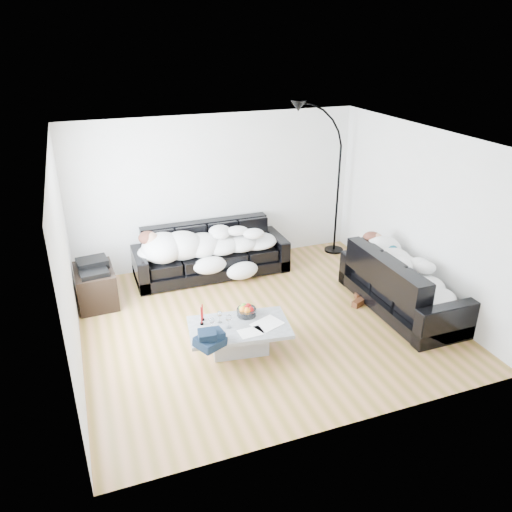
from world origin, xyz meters
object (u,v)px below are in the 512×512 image
object	(u,v)px
candle_right	(203,313)
stereo	(93,266)
sofa_back	(211,251)
wine_glass_c	(229,321)
coffee_table	(239,338)
fruit_bowl	(247,310)
wine_glass_a	(220,317)
candle_left	(201,316)
wine_glass_b	(212,324)
av_cabinet	(96,286)
shoes	(361,299)
sleeper_right	(405,270)
sleeper_back	(211,240)
floor_lamp	(338,188)
sofa_right	(403,282)

from	to	relation	value
candle_right	stereo	size ratio (longest dim) A/B	0.53
sofa_back	wine_glass_c	xyz separation A→B (m)	(-0.41, -2.31, 0.05)
coffee_table	fruit_bowl	xyz separation A→B (m)	(0.17, 0.21, 0.27)
wine_glass_a	candle_left	distance (m)	0.24
wine_glass_a	wine_glass_b	world-z (taller)	wine_glass_b
sofa_back	wine_glass_b	xyz separation A→B (m)	(-0.62, -2.28, 0.04)
candle_right	av_cabinet	size ratio (longest dim) A/B	0.29
sofa_back	shoes	xyz separation A→B (m)	(1.89, -1.76, -0.37)
wine_glass_a	fruit_bowl	bearing A→B (deg)	7.06
sleeper_right	fruit_bowl	distance (m)	2.45
wine_glass_a	stereo	distance (m)	2.29
candle_right	shoes	bearing A→B (deg)	5.78
candle_left	shoes	xyz separation A→B (m)	(2.61, 0.35, -0.45)
sofa_back	stereo	bearing A→B (deg)	-169.06
shoes	wine_glass_b	bearing A→B (deg)	178.16
sleeper_right	shoes	bearing A→B (deg)	51.48
candle_right	stereo	xyz separation A→B (m)	(-1.24, 1.65, 0.14)
sleeper_back	floor_lamp	distance (m)	2.51
sofa_right	candle_left	bearing A→B (deg)	89.97
wine_glass_b	candle_left	size ratio (longest dim) A/B	0.67
shoes	coffee_table	bearing A→B (deg)	-179.25
fruit_bowl	wine_glass_a	xyz separation A→B (m)	(-0.38, -0.05, 0.00)
wine_glass_a	stereo	bearing A→B (deg)	128.88
coffee_table	shoes	bearing A→B (deg)	14.19
sofa_right	av_cabinet	world-z (taller)	sofa_right
coffee_table	candle_left	bearing A→B (deg)	156.33
coffee_table	shoes	xyz separation A→B (m)	(2.17, 0.55, -0.13)
shoes	candle_left	bearing A→B (deg)	174.30
floor_lamp	wine_glass_a	bearing A→B (deg)	-156.87
sleeper_right	fruit_bowl	world-z (taller)	sleeper_right
sofa_right	shoes	world-z (taller)	sofa_right
wine_glass_a	shoes	xyz separation A→B (m)	(2.37, 0.39, -0.40)
floor_lamp	sofa_back	bearing A→B (deg)	168.17
sofa_right	fruit_bowl	distance (m)	2.44
sofa_right	coffee_table	distance (m)	2.63
wine_glass_a	candle_left	bearing A→B (deg)	171.85
fruit_bowl	candle_right	bearing A→B (deg)	172.13
sofa_right	candle_left	size ratio (longest dim) A/B	8.42
wine_glass_a	wine_glass_b	bearing A→B (deg)	-137.78
sofa_back	wine_glass_a	distance (m)	2.21
wine_glass_b	wine_glass_c	size ratio (longest dim) A/B	0.90
sofa_back	coffee_table	size ratio (longest dim) A/B	2.01
av_cabinet	sofa_right	bearing A→B (deg)	-24.34
sleeper_back	sleeper_right	distance (m)	3.12
sleeper_back	sleeper_right	world-z (taller)	sleeper_right
candle_right	shoes	world-z (taller)	candle_right
sofa_right	fruit_bowl	size ratio (longest dim) A/B	8.23
wine_glass_a	av_cabinet	distance (m)	2.29
sofa_back	wine_glass_c	bearing A→B (deg)	-100.05
sofa_right	floor_lamp	world-z (taller)	floor_lamp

